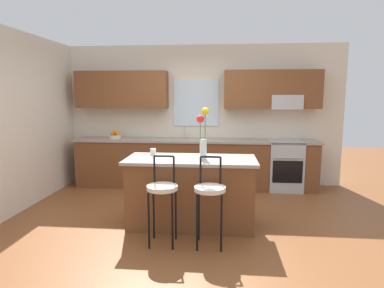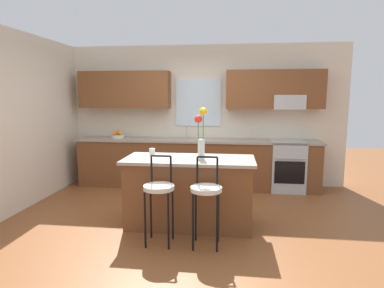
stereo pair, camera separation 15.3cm
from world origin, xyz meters
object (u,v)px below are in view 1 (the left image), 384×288
oven_range (284,165)px  fruit_bowl_oranges (115,135)px  bar_stool_middle (210,193)px  flower_vase (203,133)px  kitchen_island (191,192)px  bar_stool_near (162,192)px  mug_ceramic (153,152)px

oven_range → fruit_bowl_oranges: bearing=179.5°
bar_stool_middle → flower_vase: 0.82m
oven_range → bar_stool_middle: bearing=-117.9°
kitchen_island → bar_stool_near: bar_stool_near is taller
kitchen_island → bar_stool_near: 0.67m
mug_ceramic → fruit_bowl_oranges: size_ratio=0.38×
kitchen_island → mug_ceramic: mug_ceramic is taller
oven_range → kitchen_island: (-1.57, -1.86, 0.00)m
bar_stool_near → mug_ceramic: bearing=109.3°
kitchen_island → bar_stool_middle: bearing=-65.0°
oven_range → bar_stool_near: (-1.85, -2.45, 0.18)m
bar_stool_middle → bar_stool_near: bearing=180.0°
flower_vase → kitchen_island: bearing=159.4°
oven_range → bar_stool_middle: bar_stool_middle is taller
bar_stool_middle → mug_ceramic: 1.17m
bar_stool_middle → fruit_bowl_oranges: bearing=127.9°
kitchen_island → flower_vase: (0.16, -0.06, 0.79)m
kitchen_island → mug_ceramic: size_ratio=19.04×
oven_range → bar_stool_middle: size_ratio=0.88×
oven_range → fruit_bowl_oranges: (-3.22, 0.03, 0.52)m
bar_stool_middle → flower_vase: bearing=102.2°
bar_stool_near → fruit_bowl_oranges: size_ratio=4.34×
mug_ceramic → oven_range: bearing=38.4°
bar_stool_near → flower_vase: flower_vase is taller
bar_stool_near → mug_ceramic: 0.88m
oven_range → fruit_bowl_oranges: fruit_bowl_oranges is taller
oven_range → kitchen_island: same height
kitchen_island → bar_stool_middle: bar_stool_middle is taller
oven_range → bar_stool_middle: 2.78m
bar_stool_middle → flower_vase: flower_vase is taller
oven_range → bar_stool_near: bearing=-127.0°
bar_stool_near → mug_ceramic: (-0.27, 0.77, 0.33)m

